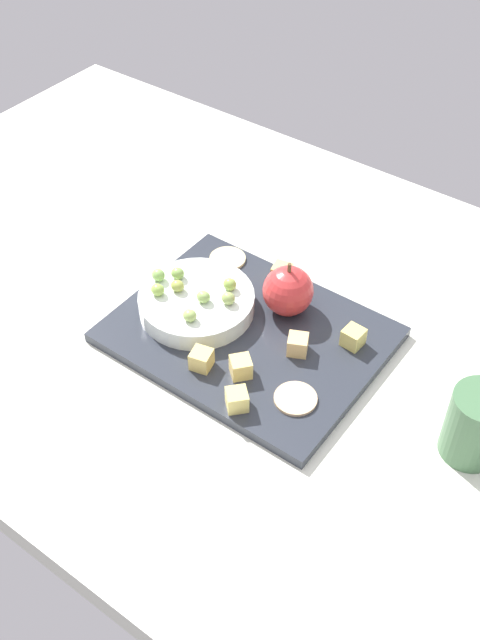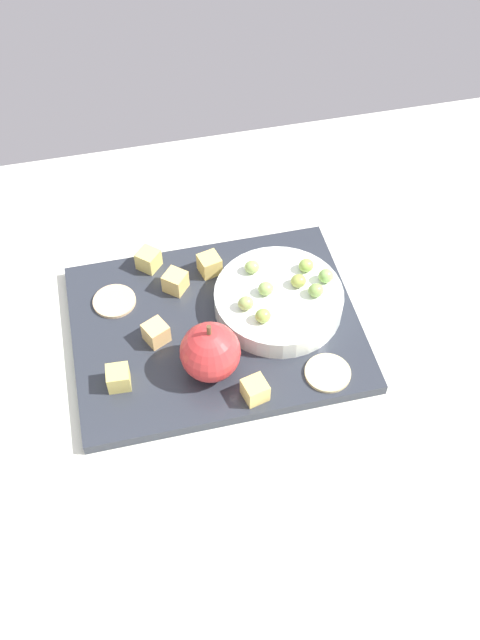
% 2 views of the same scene
% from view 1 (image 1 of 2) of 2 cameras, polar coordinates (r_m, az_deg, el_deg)
% --- Properties ---
extents(table, '(1.47, 0.82, 0.04)m').
position_cam_1_polar(table, '(1.00, 3.03, -1.41)').
color(table, silver).
rests_on(table, ground).
extents(platter, '(0.33, 0.26, 0.01)m').
position_cam_1_polar(platter, '(0.97, 0.63, -1.12)').
color(platter, '#2A2F38').
rests_on(platter, table).
extents(serving_dish, '(0.15, 0.15, 0.03)m').
position_cam_1_polar(serving_dish, '(0.99, -3.32, 1.35)').
color(serving_dish, white).
rests_on(serving_dish, platter).
extents(apple_whole, '(0.07, 0.07, 0.07)m').
position_cam_1_polar(apple_whole, '(0.97, 3.67, 2.23)').
color(apple_whole, red).
rests_on(apple_whole, platter).
extents(apple_stem, '(0.01, 0.00, 0.01)m').
position_cam_1_polar(apple_stem, '(0.95, 3.77, 3.99)').
color(apple_stem, brown).
rests_on(apple_stem, apple_whole).
extents(cheese_cube_0, '(0.03, 0.03, 0.02)m').
position_cam_1_polar(cheese_cube_0, '(0.93, 4.40, -1.86)').
color(cheese_cube_0, '#F4C578').
rests_on(cheese_cube_0, platter).
extents(cheese_cube_1, '(0.03, 0.03, 0.02)m').
position_cam_1_polar(cheese_cube_1, '(0.91, 0.06, -3.58)').
color(cheese_cube_1, '#F3D172').
rests_on(cheese_cube_1, platter).
extents(cheese_cube_2, '(0.03, 0.03, 0.02)m').
position_cam_1_polar(cheese_cube_2, '(0.95, 8.59, -1.30)').
color(cheese_cube_2, '#E6D26A').
rests_on(cheese_cube_2, platter).
extents(cheese_cube_3, '(0.03, 0.03, 0.02)m').
position_cam_1_polar(cheese_cube_3, '(1.03, 3.19, 3.58)').
color(cheese_cube_3, '#F2D06F').
rests_on(cheese_cube_3, platter).
extents(cheese_cube_4, '(0.03, 0.03, 0.02)m').
position_cam_1_polar(cheese_cube_4, '(0.92, -2.94, -3.00)').
color(cheese_cube_4, '#EECE6C').
rests_on(cheese_cube_4, platter).
extents(cheese_cube_5, '(0.03, 0.03, 0.02)m').
position_cam_1_polar(cheese_cube_5, '(0.87, -0.23, -6.06)').
color(cheese_cube_5, '#E4D06E').
rests_on(cheese_cube_5, platter).
extents(cracker_0, '(0.05, 0.05, 0.00)m').
position_cam_1_polar(cracker_0, '(0.89, 4.24, -5.96)').
color(cracker_0, '#DEB98A').
rests_on(cracker_0, platter).
extents(cracker_1, '(0.05, 0.05, 0.00)m').
position_cam_1_polar(cracker_1, '(1.07, -0.95, 4.67)').
color(cracker_1, beige).
rests_on(cracker_1, platter).
extents(grape_0, '(0.02, 0.02, 0.02)m').
position_cam_1_polar(grape_0, '(0.94, -3.83, 0.34)').
color(grape_0, '#9DBC60').
rests_on(grape_0, serving_dish).
extents(grape_1, '(0.02, 0.02, 0.02)m').
position_cam_1_polar(grape_1, '(1.00, -6.21, 3.41)').
color(grape_1, '#8FC261').
rests_on(grape_1, serving_dish).
extents(grape_2, '(0.02, 0.02, 0.02)m').
position_cam_1_polar(grape_2, '(0.96, -2.79, 1.77)').
color(grape_2, '#97BA61').
rests_on(grape_2, serving_dish).
extents(grape_3, '(0.02, 0.02, 0.02)m').
position_cam_1_polar(grape_3, '(0.98, -0.78, 2.72)').
color(grape_3, '#95B44D').
rests_on(grape_3, serving_dish).
extents(grape_4, '(0.02, 0.02, 0.02)m').
position_cam_1_polar(grape_4, '(1.00, -4.75, 3.54)').
color(grape_4, '#88AF55').
rests_on(grape_4, serving_dish).
extents(grape_5, '(0.02, 0.02, 0.02)m').
position_cam_1_polar(grape_5, '(0.98, -4.76, 2.60)').
color(grape_5, '#A0AF4A').
rests_on(grape_5, serving_dish).
extents(grape_6, '(0.02, 0.02, 0.02)m').
position_cam_1_polar(grape_6, '(0.98, -6.27, 2.29)').
color(grape_6, '#98BF51').
rests_on(grape_6, serving_dish).
extents(grape_7, '(0.02, 0.02, 0.02)m').
position_cam_1_polar(grape_7, '(0.96, -0.89, 1.65)').
color(grape_7, '#99B25D').
rests_on(grape_7, serving_dish).
extents(cup, '(0.07, 0.10, 0.09)m').
position_cam_1_polar(cup, '(0.87, 17.44, -7.54)').
color(cup, '#456F48').
rests_on(cup, table).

